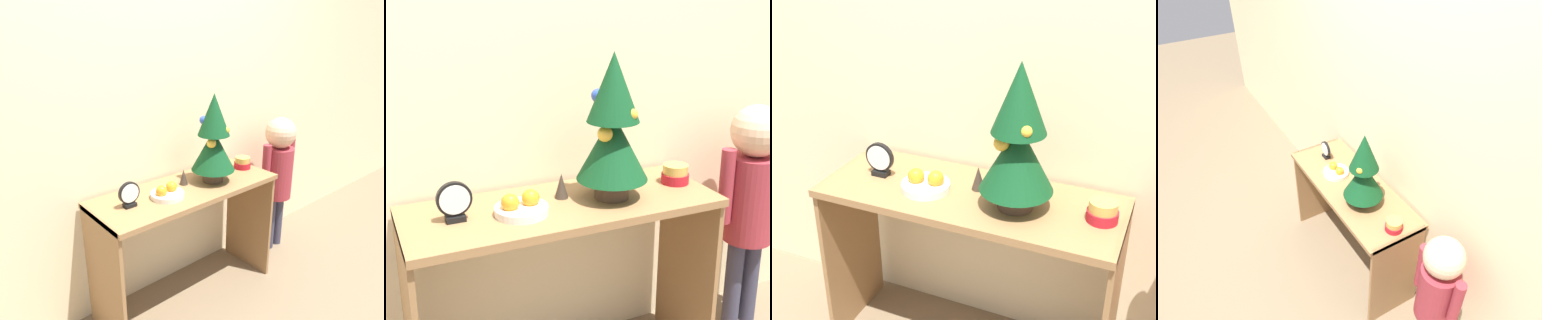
# 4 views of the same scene
# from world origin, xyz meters

# --- Properties ---
(back_wall) EXTENTS (7.00, 0.05, 2.50)m
(back_wall) POSITION_xyz_m (0.00, 0.48, 1.25)
(back_wall) COLOR beige
(back_wall) RESTS_ON ground_plane
(console_table) EXTENTS (1.14, 0.43, 0.76)m
(console_table) POSITION_xyz_m (0.00, 0.22, 0.58)
(console_table) COLOR olive
(console_table) RESTS_ON ground_plane
(mini_tree) EXTENTS (0.26, 0.26, 0.53)m
(mini_tree) POSITION_xyz_m (0.19, 0.19, 1.02)
(mini_tree) COLOR #4C3828
(mini_tree) RESTS_ON console_table
(fruit_bowl) EXTENTS (0.19, 0.19, 0.08)m
(fruit_bowl) POSITION_xyz_m (-0.17, 0.18, 0.78)
(fruit_bowl) COLOR silver
(fruit_bowl) RESTS_ON console_table
(singing_bowl) EXTENTS (0.11, 0.11, 0.08)m
(singing_bowl) POSITION_xyz_m (0.49, 0.23, 0.79)
(singing_bowl) COLOR #AD1923
(singing_bowl) RESTS_ON console_table
(desk_clock) EXTENTS (0.12, 0.04, 0.14)m
(desk_clock) POSITION_xyz_m (-0.38, 0.22, 0.83)
(desk_clock) COLOR black
(desk_clock) RESTS_ON console_table
(figurine) EXTENTS (0.05, 0.05, 0.09)m
(figurine) POSITION_xyz_m (0.01, 0.26, 0.81)
(figurine) COLOR #382D23
(figurine) RESTS_ON console_table
(child_figure) EXTENTS (0.34, 0.22, 1.03)m
(child_figure) POSITION_xyz_m (0.89, 0.24, 0.66)
(child_figure) COLOR #38384C
(child_figure) RESTS_ON ground_plane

